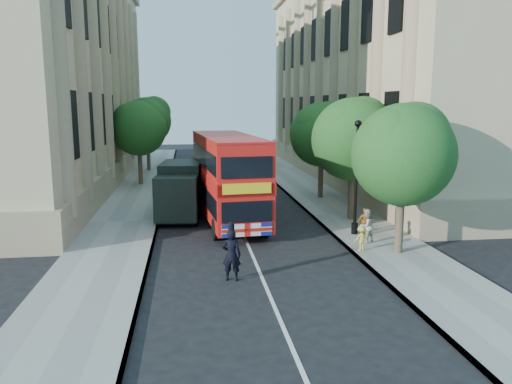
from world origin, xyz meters
name	(u,v)px	position (x,y,z in m)	size (l,w,h in m)	color
ground	(267,289)	(0.00, 0.00, 0.00)	(120.00, 120.00, 0.00)	black
pavement_right	(343,215)	(5.75, 10.00, 0.06)	(3.50, 80.00, 0.12)	gray
pavement_left	(124,222)	(-5.75, 10.00, 0.06)	(3.50, 80.00, 0.12)	gray
building_right	(391,66)	(13.80, 24.00, 9.00)	(12.00, 38.00, 18.00)	tan
building_left	(29,62)	(-13.80, 24.00, 9.00)	(12.00, 38.00, 18.00)	tan
tree_right_near	(404,149)	(5.84, 3.03, 4.25)	(4.00, 4.00, 6.08)	#473828
tree_right_mid	(354,135)	(5.84, 9.03, 4.45)	(4.20, 4.20, 6.37)	#473828
tree_right_far	(322,131)	(5.84, 15.03, 4.31)	(4.00, 4.00, 6.15)	#473828
tree_left_far	(139,125)	(-5.96, 22.03, 4.44)	(4.00, 4.00, 6.30)	#473828
tree_left_back	(148,118)	(-5.96, 30.03, 4.71)	(4.20, 4.20, 6.65)	#473828
lamp_post	(356,182)	(5.00, 6.00, 2.51)	(0.32, 0.32, 5.16)	black
double_decker_bus	(228,176)	(-0.50, 9.60, 2.40)	(3.32, 9.57, 4.34)	red
box_van	(180,192)	(-2.91, 10.75, 1.42)	(2.54, 5.25, 2.90)	black
police_constable	(231,255)	(-1.07, 1.00, 0.90)	(0.66, 0.43, 1.80)	black
woman_pedestrian	(367,226)	(5.01, 4.52, 0.85)	(0.71, 0.55, 1.46)	beige
child_a	(365,222)	(5.40, 5.77, 0.73)	(0.72, 0.30, 1.23)	#C67B22
child_b	(361,238)	(4.40, 3.42, 0.62)	(0.65, 0.37, 1.00)	gold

